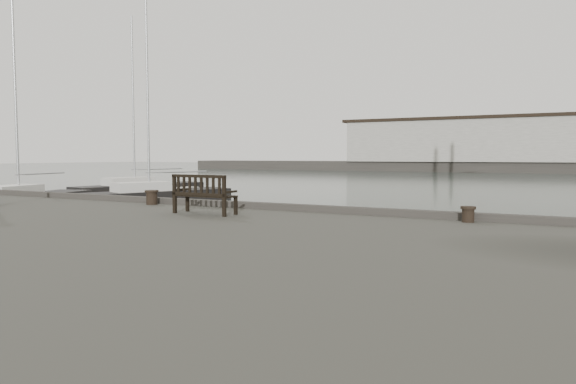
# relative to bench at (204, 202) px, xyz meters

# --- Properties ---
(ground) EXTENTS (400.00, 400.00, 0.00)m
(ground) POSITION_rel_bench_xyz_m (0.38, 1.99, -1.88)
(ground) COLOR black
(ground) RESTS_ON ground
(pontoon) EXTENTS (2.00, 24.00, 0.50)m
(pontoon) POSITION_rel_bench_xyz_m (-19.62, 11.99, -1.63)
(pontoon) COLOR #B2AFA5
(pontoon) RESTS_ON ground
(breakwater) EXTENTS (140.00, 9.50, 12.20)m
(breakwater) POSITION_rel_bench_xyz_m (-4.18, 93.99, 2.42)
(breakwater) COLOR #383530
(breakwater) RESTS_ON ground
(bench) EXTENTS (1.75, 0.65, 1.00)m
(bench) POSITION_rel_bench_xyz_m (0.00, 0.00, 0.00)
(bench) COLOR black
(bench) RESTS_ON quay
(bollard_left) EXTENTS (0.56, 0.56, 0.45)m
(bollard_left) POSITION_rel_bench_xyz_m (-3.05, 1.37, -0.09)
(bollard_left) COLOR black
(bollard_left) RESTS_ON quay
(bollard_right) EXTENTS (0.44, 0.44, 0.36)m
(bollard_right) POSITION_rel_bench_xyz_m (6.38, 1.45, -0.14)
(bollard_right) COLOR black
(bollard_right) RESTS_ON quay
(yacht_a) EXTENTS (4.53, 9.67, 12.83)m
(yacht_a) POSITION_rel_bench_xyz_m (-19.79, 8.81, -1.64)
(yacht_a) COLOR black
(yacht_a) RESTS_ON ground
(yacht_b) EXTENTS (4.72, 11.51, 14.69)m
(yacht_b) POSITION_rel_bench_xyz_m (-21.73, 20.43, -1.63)
(yacht_b) COLOR black
(yacht_b) RESTS_ON ground
(yacht_c) EXTENTS (5.91, 10.52, 13.77)m
(yacht_c) POSITION_rel_bench_xyz_m (-15.26, 15.10, -1.63)
(yacht_c) COLOR black
(yacht_c) RESTS_ON ground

